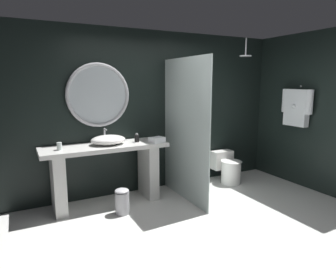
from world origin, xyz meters
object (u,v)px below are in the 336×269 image
Objects in this scene: soap_dispenser at (137,138)px; toilet at (228,167)px; vessel_sink at (108,140)px; round_wall_mirror at (98,95)px; rain_shower_head at (246,54)px; hanging_bathrobe at (297,106)px; waste_bin at (122,201)px; tumbler_cup at (59,146)px; folded_hand_towel at (157,140)px.

toilet is (1.74, -0.03, -0.69)m from soap_dispenser.
vessel_sink is 0.53× the size of round_wall_mirror.
soap_dispenser is 2.27m from rain_shower_head.
round_wall_mirror is at bearing 168.12° from rain_shower_head.
waste_bin is at bearing 176.00° from hanging_bathrobe.
vessel_sink is at bearing 178.90° from toilet.
waste_bin is (0.03, -0.46, -0.78)m from vessel_sink.
tumbler_cup is at bearing 150.16° from waste_bin.
soap_dispenser is at bearing 144.36° from folded_hand_towel.
vessel_sink is 0.90m from waste_bin.
tumbler_cup is 0.15× the size of hanging_bathrobe.
round_wall_mirror is at bearing 25.50° from tumbler_cup.
rain_shower_head reaches higher than folded_hand_towel.
soap_dispenser is at bearing 179.17° from toilet.
round_wall_mirror is 1.66× the size of toilet.
toilet is (2.23, -0.30, -1.33)m from round_wall_mirror.
rain_shower_head is 2.07m from folded_hand_towel.
vessel_sink is 0.44m from soap_dispenser.
waste_bin is at bearing -29.84° from tumbler_cup.
vessel_sink is at bearing -78.26° from round_wall_mirror.
soap_dispenser reaches higher than waste_bin.
soap_dispenser is (0.44, -0.02, -0.01)m from vessel_sink.
soap_dispenser is 0.45× the size of rain_shower_head.
hanging_bathrobe reaches higher than toilet.
round_wall_mirror is (-0.49, 0.27, 0.64)m from soap_dispenser.
folded_hand_towel is at bearing -31.37° from round_wall_mirror.
rain_shower_head is 1.99m from toilet.
hanging_bathrobe reaches higher than folded_hand_towel.
rain_shower_head is 0.83× the size of waste_bin.
soap_dispenser is at bearing 166.17° from hanging_bathrobe.
hanging_bathrobe is 3.16× the size of folded_hand_towel.
soap_dispenser is 2.77m from hanging_bathrobe.
tumbler_cup is (-0.68, -0.05, -0.02)m from vessel_sink.
waste_bin is at bearing -132.48° from soap_dispenser.
hanging_bathrobe is at bearing -11.14° from folded_hand_towel.
rain_shower_head is 3.07m from waste_bin.
hanging_bathrobe reaches higher than soap_dispenser.
rain_shower_head is at bearing -3.73° from tumbler_cup.
round_wall_mirror is 3.19× the size of rain_shower_head.
waste_bin is 1.65× the size of folded_hand_towel.
round_wall_mirror is at bearing 96.97° from waste_bin.
waste_bin is at bearing -174.54° from rain_shower_head.
round_wall_mirror reaches higher than hanging_bathrobe.
soap_dispenser is 0.85m from round_wall_mirror.
toilet is (-0.12, 0.20, -1.98)m from rain_shower_head.
tumbler_cup is 0.11× the size of round_wall_mirror.
folded_hand_towel reaches higher than waste_bin.
soap_dispenser is at bearing -2.17° from vessel_sink.
toilet reaches higher than waste_bin.
round_wall_mirror is 1.38× the size of hanging_bathrobe.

